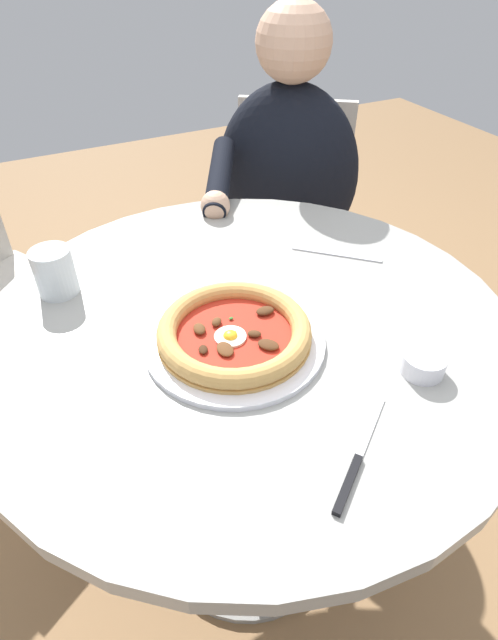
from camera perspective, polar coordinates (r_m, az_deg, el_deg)
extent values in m
cube|color=olive|center=(1.47, -0.16, -22.85)|extent=(6.00, 6.00, 0.02)
cylinder|color=#999993|center=(0.90, -0.24, -0.54)|extent=(0.95, 0.95, 0.03)
cylinder|color=gray|center=(1.16, -0.19, -14.23)|extent=(0.11, 0.11, 0.68)
cylinder|color=gray|center=(1.46, -0.16, -22.48)|extent=(0.46, 0.46, 0.02)
cylinder|color=white|center=(0.83, -1.66, -2.31)|extent=(0.30, 0.30, 0.01)
cylinder|color=tan|center=(0.83, -1.67, -1.90)|extent=(0.25, 0.25, 0.01)
torus|color=tan|center=(0.82, -1.69, -1.19)|extent=(0.25, 0.25, 0.03)
cylinder|color=red|center=(0.83, -1.68, -1.64)|extent=(0.23, 0.23, 0.00)
cylinder|color=white|center=(0.82, -2.13, -1.89)|extent=(0.05, 0.05, 0.00)
ellipsoid|color=yellow|center=(0.81, -2.14, -1.79)|extent=(0.02, 0.02, 0.02)
ellipsoid|color=brown|center=(0.79, -2.73, -3.33)|extent=(0.03, 0.04, 0.01)
ellipsoid|color=brown|center=(0.84, -3.70, -0.21)|extent=(0.03, 0.03, 0.01)
ellipsoid|color=#4C2D19|center=(0.80, 2.22, -2.82)|extent=(0.04, 0.04, 0.01)
ellipsoid|color=#4C2D19|center=(0.75, -1.89, -5.99)|extent=(0.03, 0.03, 0.01)
ellipsoid|color=#3D2314|center=(0.79, -5.22, -3.36)|extent=(0.02, 0.02, 0.01)
ellipsoid|color=#4C2D19|center=(0.82, 0.61, -1.57)|extent=(0.03, 0.03, 0.01)
ellipsoid|color=#4C2D19|center=(0.86, 1.84, 1.05)|extent=(0.03, 0.02, 0.01)
ellipsoid|color=brown|center=(0.83, -5.65, -1.01)|extent=(0.02, 0.03, 0.01)
ellipsoid|color=#2D6B28|center=(0.82, -1.82, -1.43)|extent=(0.01, 0.01, 0.00)
ellipsoid|color=#2D6B28|center=(0.85, -2.05, 0.20)|extent=(0.01, 0.01, 0.00)
ellipsoid|color=#2D6B28|center=(0.82, -1.60, -1.41)|extent=(0.01, 0.01, 0.00)
cylinder|color=silver|center=(0.99, -21.19, 5.12)|extent=(0.07, 0.07, 0.09)
cylinder|color=silver|center=(1.00, -20.90, 4.09)|extent=(0.07, 0.07, 0.05)
cube|color=silver|center=(0.73, 13.63, -11.71)|extent=(0.10, 0.08, 0.00)
cube|color=black|center=(0.67, 11.15, -17.80)|extent=(0.08, 0.06, 0.01)
cylinder|color=white|center=(0.82, 19.15, -4.66)|extent=(0.07, 0.07, 0.03)
cylinder|color=olive|center=(0.82, 19.27, -4.23)|extent=(0.06, 0.06, 0.01)
cube|color=#BCBCC1|center=(1.07, 9.91, 7.35)|extent=(0.14, 0.14, 0.00)
cube|color=#282833|center=(1.74, 3.59, 1.30)|extent=(0.44, 0.43, 0.45)
ellipsoid|color=black|center=(1.49, 4.34, 15.98)|extent=(0.45, 0.41, 0.51)
sphere|color=tan|center=(1.39, 5.11, 28.92)|extent=(0.19, 0.19, 0.19)
cylinder|color=black|center=(1.29, -3.35, 15.87)|extent=(0.18, 0.26, 0.12)
sphere|color=tan|center=(1.21, -3.84, 12.83)|extent=(0.07, 0.07, 0.07)
cube|color=beige|center=(1.65, 4.12, 8.84)|extent=(0.57, 0.57, 0.02)
cube|color=beige|center=(1.74, 5.15, 17.70)|extent=(0.31, 0.23, 0.38)
cylinder|color=#B7B2A8|center=(1.66, -3.26, -0.84)|extent=(0.02, 0.02, 0.45)
cylinder|color=#B7B2A8|center=(1.63, 9.46, -2.19)|extent=(0.02, 0.02, 0.45)
cylinder|color=#B7B2A8|center=(1.95, -1.02, 6.04)|extent=(0.02, 0.02, 0.45)
cylinder|color=#B7B2A8|center=(1.93, 9.85, 4.98)|extent=(0.02, 0.02, 0.45)
cube|color=beige|center=(1.57, -26.16, 1.85)|extent=(0.53, 0.53, 0.02)
cylinder|color=#B7B2A8|center=(1.53, -25.03, -10.27)|extent=(0.02, 0.02, 0.43)
cylinder|color=#B7B2A8|center=(1.66, -15.93, -3.08)|extent=(0.02, 0.02, 0.43)
cylinder|color=#B7B2A8|center=(1.89, -23.27, 0.83)|extent=(0.02, 0.02, 0.43)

